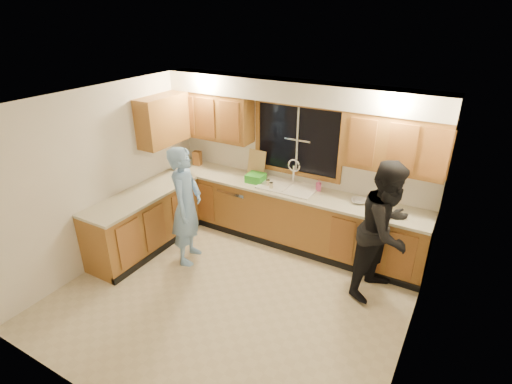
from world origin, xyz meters
TOP-DOWN VIEW (x-y plane):
  - floor at (0.00, 0.00)m, footprint 4.20×4.20m
  - ceiling at (0.00, 0.00)m, footprint 4.20×4.20m
  - wall_back at (0.00, 1.90)m, footprint 4.20×0.00m
  - wall_left at (-2.10, 0.00)m, footprint 0.00×3.80m
  - wall_right at (2.10, 0.00)m, footprint 0.00×3.80m
  - base_cabinets_back at (0.00, 1.60)m, footprint 4.20×0.60m
  - base_cabinets_left at (-1.80, 0.35)m, footprint 0.60×1.90m
  - countertop_back at (0.00, 1.58)m, footprint 4.20×0.63m
  - countertop_left at (-1.79, 0.35)m, footprint 0.63×1.90m
  - upper_cabinets_left at (-1.43, 1.73)m, footprint 1.35×0.33m
  - upper_cabinets_right at (1.43, 1.73)m, footprint 1.35×0.33m
  - upper_cabinets_return at (-1.94, 1.12)m, footprint 0.33×0.90m
  - soffit at (0.00, 1.72)m, footprint 4.20×0.35m
  - window_frame at (0.00, 1.89)m, footprint 1.44×0.03m
  - sink at (0.00, 1.60)m, footprint 0.86×0.52m
  - dishwasher at (-0.85, 1.59)m, footprint 0.60×0.56m
  - stove at (-1.80, -0.22)m, footprint 0.58×0.75m
  - man at (-1.02, 0.43)m, footprint 0.60×0.74m
  - woman at (1.59, 1.09)m, footprint 0.91×1.04m
  - knife_block at (-1.79, 1.70)m, footprint 0.15×0.13m
  - cutting_board at (-0.67, 1.82)m, footprint 0.32×0.12m
  - dish_crate at (-0.54, 1.57)m, footprint 0.28×0.27m
  - soap_bottle at (0.44, 1.75)m, footprint 0.10×0.10m
  - bowl at (1.08, 1.64)m, footprint 0.26×0.26m
  - can_left at (-0.28, 1.49)m, footprint 0.06×0.06m
  - can_right at (-0.20, 1.43)m, footprint 0.07×0.07m

SIDE VIEW (x-z plane):
  - floor at x=0.00m, z-range 0.00..0.00m
  - dishwasher at x=-0.85m, z-range 0.00..0.82m
  - base_cabinets_back at x=0.00m, z-range 0.00..0.88m
  - base_cabinets_left at x=-1.80m, z-range 0.00..0.88m
  - stove at x=-1.80m, z-range 0.00..0.90m
  - sink at x=0.00m, z-range 0.58..1.15m
  - man at x=-1.02m, z-range 0.00..1.75m
  - countertop_back at x=0.00m, z-range 0.88..0.92m
  - countertop_left at x=-1.79m, z-range 0.88..0.92m
  - woman at x=1.59m, z-range 0.00..1.82m
  - bowl at x=1.08m, z-range 0.92..0.97m
  - can_right at x=-0.20m, z-range 0.92..1.03m
  - can_left at x=-0.28m, z-range 0.92..1.03m
  - dish_crate at x=-0.54m, z-range 0.92..1.05m
  - soap_bottle at x=0.44m, z-range 0.92..1.09m
  - knife_block at x=-1.79m, z-range 0.92..1.16m
  - cutting_board at x=-0.67m, z-range 0.92..1.33m
  - wall_back at x=0.00m, z-range -0.85..3.35m
  - wall_left at x=-2.10m, z-range -0.65..3.15m
  - wall_right at x=2.10m, z-range -0.65..3.15m
  - window_frame at x=0.00m, z-range 1.03..2.17m
  - upper_cabinets_left at x=-1.43m, z-range 1.45..2.20m
  - upper_cabinets_right at x=1.43m, z-range 1.45..2.20m
  - upper_cabinets_return at x=-1.94m, z-range 1.45..2.20m
  - soffit at x=0.00m, z-range 2.20..2.50m
  - ceiling at x=0.00m, z-range 2.50..2.50m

